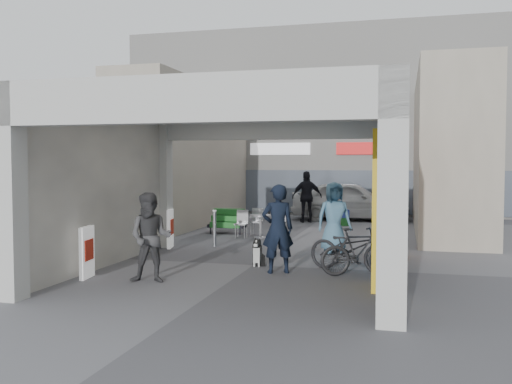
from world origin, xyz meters
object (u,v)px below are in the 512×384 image
(white_van, at_px, (350,201))
(bicycle_front, at_px, (351,248))
(cafe_set, at_px, (259,227))
(produce_stand, at_px, (227,224))
(man_with_dog, at_px, (278,229))
(man_back_turned, at_px, (151,238))
(man_elderly, at_px, (334,217))
(border_collie, at_px, (258,255))
(man_crates, at_px, (307,197))
(bicycle_rear, at_px, (359,252))

(white_van, bearing_deg, bicycle_front, -174.99)
(cafe_set, xyz_separation_m, produce_stand, (-1.16, 0.49, 0.01))
(man_with_dog, xyz_separation_m, man_back_turned, (-2.09, -1.47, -0.06))
(man_back_turned, height_order, man_elderly, man_elderly)
(border_collie, distance_m, man_crates, 9.10)
(cafe_set, relative_size, man_crates, 0.71)
(man_with_dog, height_order, white_van, man_with_dog)
(man_with_dog, bearing_deg, bicycle_rear, 161.11)
(man_elderly, bearing_deg, man_with_dog, -129.63)
(border_collie, height_order, bicycle_rear, bicycle_rear)
(cafe_set, relative_size, white_van, 0.31)
(man_back_turned, distance_m, bicycle_rear, 4.06)
(produce_stand, xyz_separation_m, bicycle_front, (4.32, -5.38, 0.18))
(produce_stand, distance_m, man_with_dog, 6.57)
(man_crates, relative_size, bicycle_front, 1.04)
(border_collie, xyz_separation_m, man_with_dog, (0.58, -0.66, 0.65))
(border_collie, relative_size, man_with_dog, 0.34)
(border_collie, xyz_separation_m, bicycle_front, (2.00, -0.17, 0.24))
(man_with_dog, bearing_deg, man_crates, -108.67)
(man_crates, distance_m, white_van, 1.93)
(produce_stand, xyz_separation_m, man_crates, (1.88, 3.86, 0.65))
(man_with_dog, bearing_deg, man_elderly, -129.68)
(produce_stand, height_order, man_back_turned, man_back_turned)
(man_elderly, relative_size, man_crates, 0.92)
(man_back_turned, distance_m, man_elderly, 5.26)
(man_crates, height_order, white_van, man_crates)
(man_with_dog, height_order, man_back_turned, man_with_dog)
(white_van, bearing_deg, bicycle_rear, -174.16)
(produce_stand, relative_size, man_back_turned, 0.69)
(man_crates, bearing_deg, white_van, -158.34)
(border_collie, distance_m, man_with_dog, 1.09)
(man_back_turned, xyz_separation_m, white_van, (2.52, 12.45, -0.08))
(cafe_set, xyz_separation_m, man_back_turned, (-0.34, -6.85, 0.55))
(cafe_set, relative_size, man_back_turned, 0.81)
(produce_stand, distance_m, border_collie, 5.70)
(border_collie, bearing_deg, bicycle_front, -29.73)
(man_crates, bearing_deg, cafe_set, 61.75)
(produce_stand, bearing_deg, man_crates, 46.21)
(man_with_dog, xyz_separation_m, bicycle_rear, (1.61, 0.16, -0.42))
(man_with_dog, bearing_deg, cafe_set, -96.69)
(man_elderly, bearing_deg, border_collie, -145.62)
(man_crates, bearing_deg, man_elderly, 86.09)
(bicycle_rear, bearing_deg, man_crates, -8.83)
(produce_stand, xyz_separation_m, border_collie, (2.33, -5.21, -0.06))
(man_with_dog, relative_size, man_back_turned, 1.07)
(bicycle_front, distance_m, white_van, 10.54)
(man_back_turned, relative_size, bicycle_rear, 1.07)
(man_with_dog, height_order, bicycle_front, man_with_dog)
(man_crates, xyz_separation_m, white_van, (1.46, 1.25, -0.20))
(produce_stand, relative_size, man_elderly, 0.66)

